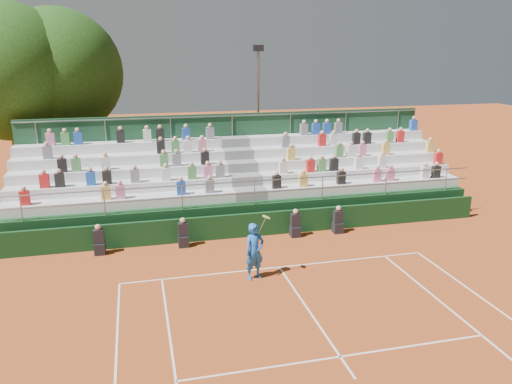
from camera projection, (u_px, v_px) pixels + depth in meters
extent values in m
plane|color=#A8471C|center=(279.00, 267.00, 17.68)|extent=(90.00, 90.00, 0.00)
cube|color=white|center=(279.00, 267.00, 17.68)|extent=(11.00, 0.06, 0.01)
cube|color=white|center=(310.00, 312.00, 14.69)|extent=(0.06, 6.40, 0.01)
cube|color=white|center=(340.00, 357.00, 12.56)|extent=(8.22, 0.06, 0.01)
cube|color=black|center=(258.00, 224.00, 20.53)|extent=(20.00, 0.15, 1.00)
cube|color=black|center=(100.00, 249.00, 18.77)|extent=(0.40, 0.40, 0.44)
cube|color=black|center=(99.00, 237.00, 18.63)|extent=(0.38, 0.25, 0.55)
sphere|color=tan|center=(98.00, 227.00, 18.53)|extent=(0.22, 0.22, 0.22)
cube|color=black|center=(184.00, 241.00, 19.48)|extent=(0.40, 0.40, 0.44)
cube|color=black|center=(183.00, 230.00, 19.35)|extent=(0.38, 0.25, 0.55)
sphere|color=tan|center=(183.00, 220.00, 19.24)|extent=(0.22, 0.22, 0.22)
cube|color=black|center=(295.00, 231.00, 20.52)|extent=(0.40, 0.40, 0.44)
cube|color=black|center=(295.00, 220.00, 20.39)|extent=(0.38, 0.25, 0.55)
sphere|color=tan|center=(296.00, 212.00, 20.28)|extent=(0.22, 0.22, 0.22)
cube|color=black|center=(338.00, 228.00, 20.95)|extent=(0.40, 0.40, 0.44)
cube|color=black|center=(338.00, 217.00, 20.81)|extent=(0.38, 0.25, 0.55)
sphere|color=tan|center=(339.00, 208.00, 20.71)|extent=(0.22, 0.22, 0.22)
cube|color=black|center=(242.00, 200.00, 23.39)|extent=(20.00, 5.20, 1.20)
cube|color=silver|center=(123.00, 202.00, 20.39)|extent=(9.30, 0.85, 0.42)
cube|color=silver|center=(364.00, 186.00, 22.82)|extent=(9.30, 0.85, 0.42)
cube|color=slate|center=(250.00, 194.00, 21.60)|extent=(1.40, 0.85, 0.42)
cube|color=silver|center=(122.00, 187.00, 21.07)|extent=(9.30, 0.85, 0.42)
cube|color=silver|center=(356.00, 173.00, 23.50)|extent=(9.30, 0.85, 0.42)
cube|color=slate|center=(246.00, 179.00, 22.28)|extent=(1.40, 0.85, 0.42)
cube|color=silver|center=(122.00, 173.00, 21.74)|extent=(9.30, 0.85, 0.42)
cube|color=silver|center=(349.00, 160.00, 24.17)|extent=(9.30, 0.85, 0.42)
cube|color=slate|center=(242.00, 166.00, 22.96)|extent=(1.40, 0.85, 0.42)
cube|color=silver|center=(121.00, 159.00, 22.42)|extent=(9.30, 0.85, 0.42)
cube|color=silver|center=(343.00, 148.00, 24.85)|extent=(9.30, 0.85, 0.42)
cube|color=slate|center=(238.00, 153.00, 23.63)|extent=(1.40, 0.85, 0.42)
cube|color=silver|center=(121.00, 147.00, 23.09)|extent=(9.30, 0.85, 0.42)
cube|color=silver|center=(336.00, 137.00, 25.53)|extent=(9.30, 0.85, 0.42)
cube|color=slate|center=(234.00, 142.00, 24.31)|extent=(1.40, 0.85, 0.42)
cube|color=#194226|center=(232.00, 157.00, 25.05)|extent=(20.00, 0.12, 4.40)
cylinder|color=gray|center=(255.00, 181.00, 20.57)|extent=(20.00, 0.05, 0.05)
cylinder|color=gray|center=(232.00, 116.00, 24.37)|extent=(20.00, 0.05, 0.05)
cube|color=red|center=(25.00, 198.00, 19.29)|extent=(0.36, 0.24, 0.56)
cube|color=gold|center=(106.00, 193.00, 19.97)|extent=(0.36, 0.24, 0.56)
cube|color=pink|center=(120.00, 192.00, 20.10)|extent=(0.36, 0.24, 0.56)
cube|color=#1E4CB2|center=(181.00, 188.00, 20.65)|extent=(0.36, 0.24, 0.56)
cube|color=slate|center=(210.00, 186.00, 20.93)|extent=(0.36, 0.24, 0.56)
cube|color=red|center=(44.00, 181.00, 20.11)|extent=(0.36, 0.24, 0.56)
cube|color=black|center=(60.00, 180.00, 20.24)|extent=(0.36, 0.24, 0.56)
cube|color=#1E4CB2|center=(91.00, 178.00, 20.51)|extent=(0.36, 0.24, 0.56)
cube|color=black|center=(107.00, 177.00, 20.66)|extent=(0.36, 0.24, 0.56)
cube|color=slate|center=(135.00, 176.00, 20.92)|extent=(0.36, 0.24, 0.56)
cube|color=silver|center=(166.00, 174.00, 21.21)|extent=(0.36, 0.24, 0.56)
cube|color=#4C8C4C|center=(192.00, 173.00, 21.46)|extent=(0.36, 0.24, 0.56)
cube|color=pink|center=(208.00, 172.00, 21.62)|extent=(0.36, 0.24, 0.56)
cube|color=slate|center=(220.00, 171.00, 21.74)|extent=(0.36, 0.24, 0.56)
cube|color=black|center=(62.00, 165.00, 20.92)|extent=(0.36, 0.24, 0.56)
cube|color=#4C8C4C|center=(76.00, 165.00, 21.05)|extent=(0.36, 0.24, 0.56)
cube|color=silver|center=(106.00, 163.00, 21.32)|extent=(0.36, 0.24, 0.56)
cube|color=#4C8C4C|center=(164.00, 160.00, 21.88)|extent=(0.36, 0.24, 0.56)
cube|color=slate|center=(177.00, 160.00, 22.01)|extent=(0.36, 0.24, 0.56)
cube|color=black|center=(205.00, 158.00, 22.29)|extent=(0.36, 0.24, 0.56)
cube|color=slate|center=(47.00, 152.00, 21.45)|extent=(0.36, 0.24, 0.56)
cube|color=black|center=(161.00, 147.00, 22.55)|extent=(0.36, 0.24, 0.56)
cube|color=#4C8C4C|center=(175.00, 147.00, 22.69)|extent=(0.36, 0.24, 0.56)
cube|color=silver|center=(188.00, 146.00, 22.82)|extent=(0.36, 0.24, 0.56)
cube|color=pink|center=(202.00, 145.00, 22.97)|extent=(0.36, 0.24, 0.56)
cube|color=pink|center=(50.00, 139.00, 22.14)|extent=(0.36, 0.24, 0.56)
cube|color=#4C8C4C|center=(65.00, 139.00, 22.28)|extent=(0.36, 0.24, 0.56)
cube|color=#1E4CB2|center=(78.00, 138.00, 22.40)|extent=(0.36, 0.24, 0.56)
cube|color=black|center=(121.00, 137.00, 22.82)|extent=(0.36, 0.24, 0.56)
cube|color=silver|center=(147.00, 136.00, 23.09)|extent=(0.36, 0.24, 0.56)
cube|color=black|center=(160.00, 135.00, 23.23)|extent=(0.36, 0.24, 0.56)
cube|color=#1E4CB2|center=(186.00, 134.00, 23.50)|extent=(0.36, 0.24, 0.56)
cube|color=slate|center=(210.00, 133.00, 23.76)|extent=(0.36, 0.24, 0.56)
cube|color=black|center=(277.00, 182.00, 21.59)|extent=(0.36, 0.24, 0.56)
cube|color=gold|center=(303.00, 180.00, 21.87)|extent=(0.36, 0.24, 0.56)
cube|color=black|center=(341.00, 178.00, 22.27)|extent=(0.36, 0.24, 0.56)
cube|color=pink|center=(377.00, 176.00, 22.67)|extent=(0.36, 0.24, 0.56)
cube|color=pink|center=(390.00, 175.00, 22.82)|extent=(0.36, 0.24, 0.56)
cube|color=silver|center=(425.00, 173.00, 23.22)|extent=(0.36, 0.24, 0.56)
cube|color=black|center=(436.00, 172.00, 23.36)|extent=(0.36, 0.24, 0.56)
cube|color=silver|center=(283.00, 167.00, 22.39)|extent=(0.36, 0.24, 0.56)
cube|color=red|center=(310.00, 166.00, 22.68)|extent=(0.36, 0.24, 0.56)
cube|color=#4C8C4C|center=(322.00, 165.00, 22.81)|extent=(0.36, 0.24, 0.56)
cube|color=black|center=(334.00, 165.00, 22.95)|extent=(0.36, 0.24, 0.56)
cube|color=silver|center=(359.00, 163.00, 23.23)|extent=(0.36, 0.24, 0.56)
cube|color=silver|center=(382.00, 162.00, 23.50)|extent=(0.36, 0.24, 0.56)
cube|color=red|center=(438.00, 159.00, 24.17)|extent=(0.36, 0.24, 0.56)
cube|color=gold|center=(291.00, 154.00, 23.21)|extent=(0.36, 0.24, 0.56)
cube|color=#4C8C4C|center=(339.00, 151.00, 23.76)|extent=(0.36, 0.24, 0.56)
cube|color=silver|center=(351.00, 151.00, 23.89)|extent=(0.36, 0.24, 0.56)
cube|color=pink|center=(362.00, 150.00, 24.03)|extent=(0.36, 0.24, 0.56)
cube|color=gold|center=(386.00, 149.00, 24.31)|extent=(0.36, 0.24, 0.56)
cube|color=gold|center=(430.00, 147.00, 24.86)|extent=(0.36, 0.24, 0.56)
cube|color=slate|center=(285.00, 142.00, 23.88)|extent=(0.36, 0.24, 0.56)
cube|color=red|center=(322.00, 140.00, 24.31)|extent=(0.36, 0.24, 0.56)
cube|color=silver|center=(334.00, 140.00, 24.44)|extent=(0.36, 0.24, 0.56)
cube|color=black|center=(356.00, 139.00, 24.71)|extent=(0.36, 0.24, 0.56)
cube|color=black|center=(367.00, 138.00, 24.85)|extent=(0.36, 0.24, 0.56)
cube|color=#4C8C4C|center=(389.00, 137.00, 25.13)|extent=(0.36, 0.24, 0.56)
cube|color=red|center=(400.00, 137.00, 25.26)|extent=(0.36, 0.24, 0.56)
cube|color=slate|center=(304.00, 129.00, 24.83)|extent=(0.36, 0.24, 0.56)
cube|color=#1E4CB2|center=(316.00, 129.00, 24.98)|extent=(0.36, 0.24, 0.56)
cube|color=#1E4CB2|center=(327.00, 128.00, 25.11)|extent=(0.36, 0.24, 0.56)
cube|color=slate|center=(338.00, 128.00, 25.25)|extent=(0.36, 0.24, 0.56)
cube|color=#1E4CB2|center=(413.00, 125.00, 26.21)|extent=(0.36, 0.24, 0.56)
imported|color=blue|center=(255.00, 251.00, 16.59)|extent=(0.82, 0.67, 1.95)
cylinder|color=gray|center=(262.00, 226.00, 16.40)|extent=(0.26, 0.03, 0.51)
cylinder|color=#E5D866|center=(266.00, 217.00, 16.35)|extent=(0.26, 0.28, 0.14)
cylinder|color=#3C2915|center=(20.00, 162.00, 25.63)|extent=(0.50, 0.50, 3.67)
sphere|color=#18390F|center=(8.00, 72.00, 24.37)|extent=(6.72, 6.72, 6.72)
cylinder|color=#3C2915|center=(67.00, 157.00, 27.01)|extent=(0.50, 0.50, 3.64)
sphere|color=#18390F|center=(58.00, 72.00, 25.77)|extent=(6.55, 6.55, 6.55)
cylinder|color=gray|center=(258.00, 116.00, 28.98)|extent=(0.16, 0.16, 7.30)
cube|color=black|center=(258.00, 48.00, 27.92)|extent=(0.60, 0.25, 0.35)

